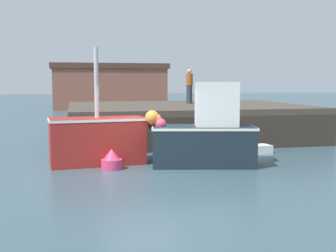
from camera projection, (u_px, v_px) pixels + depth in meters
ground at (145, 171)px, 13.04m from camera, size 120.00×160.00×0.10m
pier at (188, 111)px, 19.72m from camera, size 10.71×8.02×1.56m
fishing_boat_near_left at (97, 139)px, 13.73m from camera, size 3.11×1.52×3.71m
fishing_boat_near_right at (205, 135)px, 13.48m from camera, size 3.50×2.04×2.63m
rowboat at (248, 150)px, 15.79m from camera, size 1.81×0.83×0.34m
dockworker at (189, 86)px, 21.16m from camera, size 0.34×0.34×1.70m
warehouse at (108, 86)px, 43.01m from camera, size 11.06×6.94×4.34m
mooring_buoy_foreground at (112, 160)px, 12.98m from camera, size 0.64×0.64×0.62m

